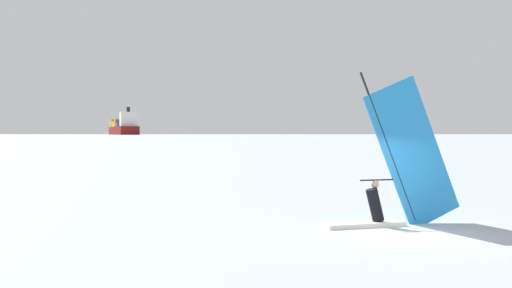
# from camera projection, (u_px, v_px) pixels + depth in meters

# --- Properties ---
(ground_plane) EXTENTS (4000.00, 4000.00, 0.00)m
(ground_plane) POSITION_uv_depth(u_px,v_px,m) (412.00, 235.00, 15.76)
(ground_plane) COLOR #9EA8B2
(windsurfer) EXTENTS (4.12, 1.48, 4.40)m
(windsurfer) POSITION_uv_depth(u_px,v_px,m) (392.00, 181.00, 17.44)
(windsurfer) COLOR white
(windsurfer) RESTS_ON ground_plane
(cargo_ship) EXTENTS (61.48, 141.07, 33.13)m
(cargo_ship) POSITION_uv_depth(u_px,v_px,m) (123.00, 128.00, 806.09)
(cargo_ship) COLOR maroon
(cargo_ship) RESTS_ON ground_plane
(distant_headland) EXTENTS (1187.02, 776.47, 34.69)m
(distant_headland) POSITION_uv_depth(u_px,v_px,m) (120.00, 127.00, 1680.20)
(distant_headland) COLOR #60665B
(distant_headland) RESTS_ON ground_plane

